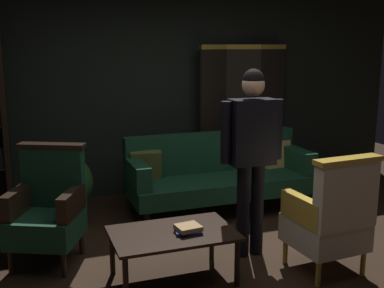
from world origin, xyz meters
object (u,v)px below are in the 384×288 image
at_px(potted_plant, 70,188).
at_px(standing_figure, 252,146).
at_px(book_tan_leather, 188,227).
at_px(velvet_couch, 218,172).
at_px(coffee_table, 173,237).
at_px(armchair_gilt_accent, 331,218).
at_px(folding_screen, 243,114).
at_px(armchair_wing_left, 48,208).
at_px(book_navy_cloth, 188,231).

bearing_deg(potted_plant, standing_figure, -39.93).
height_order(potted_plant, book_tan_leather, potted_plant).
xyz_separation_m(standing_figure, potted_plant, (-1.47, 1.23, -0.59)).
xyz_separation_m(velvet_couch, coffee_table, (-1.01, -1.48, -0.08)).
relative_size(standing_figure, book_tan_leather, 8.98).
bearing_deg(velvet_couch, armchair_gilt_accent, -81.48).
distance_m(coffee_table, standing_figure, 1.07).
distance_m(folding_screen, armchair_gilt_accent, 2.67).
bearing_deg(folding_screen, armchair_gilt_accent, -99.22).
distance_m(velvet_couch, standing_figure, 1.38).
bearing_deg(book_tan_leather, folding_screen, 55.76).
bearing_deg(coffee_table, armchair_wing_left, 142.11).
height_order(coffee_table, book_navy_cloth, book_navy_cloth).
height_order(folding_screen, armchair_wing_left, folding_screen).
distance_m(armchair_gilt_accent, standing_figure, 0.90).
height_order(folding_screen, book_navy_cloth, folding_screen).
xyz_separation_m(coffee_table, armchair_wing_left, (-0.92, 0.72, 0.12)).
relative_size(folding_screen, armchair_gilt_accent, 1.83).
bearing_deg(potted_plant, coffee_table, -65.86).
distance_m(armchair_wing_left, book_tan_leather, 1.30).
height_order(folding_screen, armchair_gilt_accent, folding_screen).
relative_size(velvet_couch, potted_plant, 2.78).
bearing_deg(folding_screen, armchair_wing_left, -149.29).
bearing_deg(folding_screen, coffee_table, -126.75).
xyz_separation_m(armchair_gilt_accent, armchair_wing_left, (-2.21, 1.03, 0.00)).
xyz_separation_m(armchair_gilt_accent, potted_plant, (-1.94, 1.79, -0.05)).
distance_m(folding_screen, armchair_wing_left, 3.10).
bearing_deg(potted_plant, armchair_wing_left, -109.38).
bearing_deg(coffee_table, potted_plant, 114.14).
distance_m(velvet_couch, armchair_wing_left, 2.08).
distance_m(coffee_table, armchair_gilt_accent, 1.32).
xyz_separation_m(folding_screen, velvet_couch, (-0.69, -0.80, -0.53)).
xyz_separation_m(velvet_couch, book_tan_leather, (-0.90, -1.54, 0.01)).
bearing_deg(velvet_couch, coffee_table, -124.30).
height_order(coffee_table, book_tan_leather, book_tan_leather).
distance_m(folding_screen, velvet_couch, 1.18).
bearing_deg(velvet_couch, armchair_wing_left, -158.48).
bearing_deg(book_tan_leather, coffee_table, 153.22).
relative_size(armchair_gilt_accent, standing_figure, 0.61).
distance_m(coffee_table, potted_plant, 1.61).
relative_size(coffee_table, armchair_wing_left, 0.96).
xyz_separation_m(velvet_couch, book_navy_cloth, (-0.90, -1.54, -0.02)).
distance_m(standing_figure, book_navy_cloth, 0.96).
bearing_deg(folding_screen, book_tan_leather, -124.24).
distance_m(armchair_gilt_accent, potted_plant, 2.64).
bearing_deg(standing_figure, coffee_table, -163.48).
height_order(armchair_wing_left, book_tan_leather, armchair_wing_left).
height_order(velvet_couch, potted_plant, velvet_couch).
xyz_separation_m(velvet_couch, standing_figure, (-0.20, -1.24, 0.57)).
distance_m(folding_screen, book_navy_cloth, 2.88).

